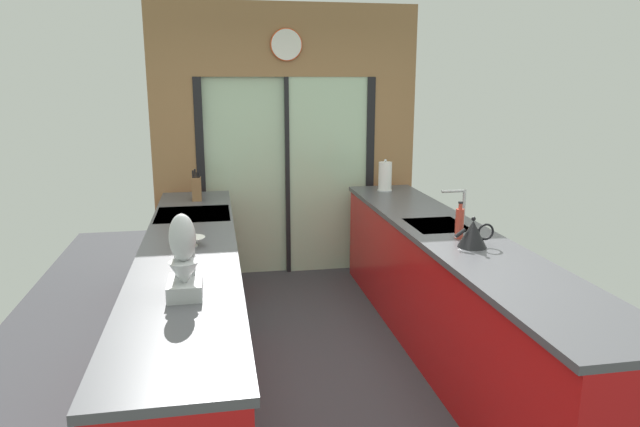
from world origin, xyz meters
TOP-DOWN VIEW (x-y plane):
  - ground_plane at (0.00, 0.60)m, footprint 5.04×7.60m
  - back_wall_unit at (0.00, 2.40)m, footprint 2.64×0.12m
  - left_counter_run at (-0.91, 0.13)m, footprint 0.62×3.80m
  - right_counter_run at (0.91, 0.30)m, footprint 0.62×3.80m
  - sink_faucet at (1.06, 0.55)m, footprint 0.19×0.02m
  - oven_range at (-0.91, 1.25)m, footprint 0.60×0.60m
  - mixing_bowl at (-0.89, 0.30)m, footprint 0.18×0.18m
  - knife_block at (-0.89, 1.80)m, footprint 0.08×0.14m
  - stand_mixer at (-0.89, -0.57)m, footprint 0.17×0.27m
  - kettle at (0.89, -0.04)m, footprint 0.27×0.19m
  - soap_bottle at (0.89, 0.17)m, footprint 0.06×0.06m
  - paper_towel_roll at (0.89, 1.92)m, footprint 0.15×0.15m

SIDE VIEW (x-z plane):
  - ground_plane at x=0.00m, z-range -0.02..0.00m
  - oven_range at x=-0.91m, z-range 0.00..0.92m
  - right_counter_run at x=0.91m, z-range 0.00..0.92m
  - left_counter_run at x=-0.91m, z-range 0.01..0.93m
  - mixing_bowl at x=-0.89m, z-range 0.92..0.98m
  - kettle at x=0.89m, z-range 0.91..1.11m
  - knife_block at x=-0.89m, z-range 0.88..1.17m
  - soap_bottle at x=0.89m, z-range 0.90..1.16m
  - paper_towel_roll at x=0.89m, z-range 0.90..1.21m
  - stand_mixer at x=-0.89m, z-range 0.87..1.29m
  - sink_faucet at x=1.06m, z-range 0.96..1.23m
  - back_wall_unit at x=0.00m, z-range 0.18..2.88m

